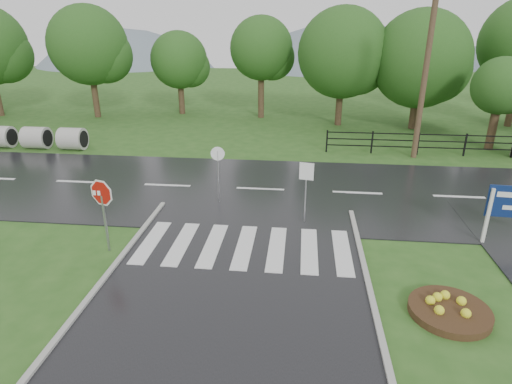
# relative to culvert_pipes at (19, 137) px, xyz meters

# --- Properties ---
(ground) EXTENTS (120.00, 120.00, 0.00)m
(ground) POSITION_rel_culvert_pipes_xyz_m (13.99, -15.00, -0.60)
(ground) COLOR #2A541C
(ground) RESTS_ON ground
(main_road) EXTENTS (90.00, 8.00, 0.04)m
(main_road) POSITION_rel_culvert_pipes_xyz_m (13.99, -5.00, -0.60)
(main_road) COLOR black
(main_road) RESTS_ON ground
(crosswalk) EXTENTS (6.50, 2.80, 0.02)m
(crosswalk) POSITION_rel_culvert_pipes_xyz_m (13.99, -10.00, -0.54)
(crosswalk) COLOR silver
(crosswalk) RESTS_ON ground
(fence_west) EXTENTS (9.58, 0.08, 1.20)m
(fence_west) POSITION_rel_culvert_pipes_xyz_m (21.74, 1.00, 0.12)
(fence_west) COLOR black
(fence_west) RESTS_ON ground
(hills) EXTENTS (102.00, 48.00, 48.00)m
(hills) POSITION_rel_culvert_pipes_xyz_m (17.48, 50.00, -16.14)
(hills) COLOR slate
(hills) RESTS_ON ground
(treeline) EXTENTS (83.20, 5.20, 10.00)m
(treeline) POSITION_rel_culvert_pipes_xyz_m (14.99, 9.00, -0.60)
(treeline) COLOR #1F4B17
(treeline) RESTS_ON ground
(culvert_pipes) EXTENTS (7.60, 1.20, 1.20)m
(culvert_pipes) POSITION_rel_culvert_pipes_xyz_m (0.00, 0.00, 0.00)
(culvert_pipes) COLOR #9E9B93
(culvert_pipes) RESTS_ON ground
(stop_sign) EXTENTS (1.04, 0.37, 2.46)m
(stop_sign) POSITION_rel_culvert_pipes_xyz_m (9.87, -10.59, 1.13)
(stop_sign) COLOR #939399
(stop_sign) RESTS_ON ground
(flower_bed) EXTENTS (1.91, 1.91, 0.38)m
(flower_bed) POSITION_rel_culvert_pipes_xyz_m (19.32, -12.68, -0.46)
(flower_bed) COLOR #332111
(flower_bed) RESTS_ON ground
(reg_sign_small) EXTENTS (0.48, 0.12, 2.20)m
(reg_sign_small) POSITION_rel_culvert_pipes_xyz_m (15.84, -7.96, 0.95)
(reg_sign_small) COLOR #939399
(reg_sign_small) RESTS_ON ground
(reg_sign_round) EXTENTS (0.52, 0.08, 2.26)m
(reg_sign_round) POSITION_rel_culvert_pipes_xyz_m (12.54, -6.54, 0.83)
(reg_sign_round) COLOR #939399
(reg_sign_round) RESTS_ON ground
(utility_pole_east) EXTENTS (1.49, 0.28, 8.37)m
(utility_pole_east) POSITION_rel_culvert_pipes_xyz_m (21.47, 0.50, 3.65)
(utility_pole_east) COLOR #473523
(utility_pole_east) RESTS_ON ground
(entrance_tree_left) EXTENTS (2.98, 2.98, 4.94)m
(entrance_tree_left) POSITION_rel_culvert_pipes_xyz_m (25.94, 2.50, 2.80)
(entrance_tree_left) COLOR #3D2B1C
(entrance_tree_left) RESTS_ON ground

